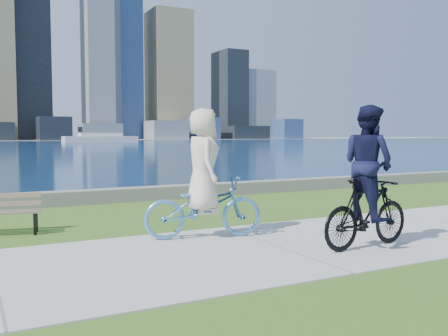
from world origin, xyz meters
The scene contains 7 objects.
ground centered at (0.00, 0.00, 0.00)m, with size 320.00×320.00×0.00m, color #315717.
concrete_path centered at (0.00, 0.00, 0.01)m, with size 80.00×3.50×0.02m, color #A1A19C.
seawall centered at (0.00, 6.20, 0.17)m, with size 90.00×0.50×0.35m, color slate.
city_skyline centered at (5.15, 129.77, 24.70)m, with size 178.99×21.58×76.00m.
ferry_far centered at (18.91, 89.59, 0.78)m, with size 13.81×3.95×1.87m.
cyclist_woman centered at (-0.75, 1.07, 0.83)m, with size 1.15×2.10×2.17m.
cyclist_man centered at (1.17, -0.74, 0.94)m, with size 0.73×1.82×2.18m.
Camera 1 is at (-4.27, -6.45, 1.78)m, focal length 40.00 mm.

